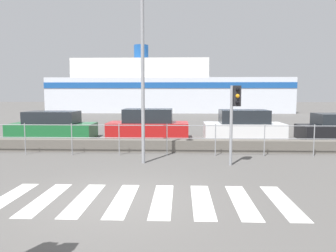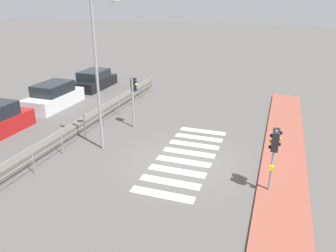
# 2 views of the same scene
# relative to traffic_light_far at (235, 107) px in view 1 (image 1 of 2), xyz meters

# --- Properties ---
(ground_plane) EXTENTS (160.00, 160.00, 0.00)m
(ground_plane) POSITION_rel_traffic_light_far_xyz_m (-3.26, -3.70, -1.97)
(ground_plane) COLOR #565451
(crosswalk) EXTENTS (6.75, 2.40, 0.01)m
(crosswalk) POSITION_rel_traffic_light_far_xyz_m (-2.65, -3.70, -1.96)
(crosswalk) COLOR silver
(crosswalk) RESTS_ON ground_plane
(seawall) EXTENTS (22.87, 0.55, 0.50)m
(seawall) POSITION_rel_traffic_light_far_xyz_m (-3.26, 2.52, -1.72)
(seawall) COLOR #605B54
(seawall) RESTS_ON ground_plane
(harbor_fence) EXTENTS (20.62, 0.04, 1.24)m
(harbor_fence) POSITION_rel_traffic_light_far_xyz_m (-3.26, 1.64, -1.15)
(harbor_fence) COLOR gray
(harbor_fence) RESTS_ON ground_plane
(traffic_light_far) EXTENTS (0.34, 0.32, 2.67)m
(traffic_light_far) POSITION_rel_traffic_light_far_xyz_m (0.00, 0.00, 0.00)
(traffic_light_far) COLOR gray
(traffic_light_far) RESTS_ON ground_plane
(streetlamp) EXTENTS (0.32, 1.31, 6.71)m
(streetlamp) POSITION_rel_traffic_light_far_xyz_m (-3.08, 0.02, 2.16)
(streetlamp) COLOR gray
(streetlamp) RESTS_ON ground_plane
(ferry_boat) EXTENTS (29.79, 6.26, 8.40)m
(ferry_boat) POSITION_rel_traffic_light_far_xyz_m (-3.98, 30.83, 0.84)
(ferry_boat) COLOR silver
(ferry_boat) RESTS_ON ground_plane
(parked_car_green) EXTENTS (4.48, 1.86, 1.45)m
(parked_car_green) POSITION_rel_traffic_light_far_xyz_m (-8.70, 6.36, -1.35)
(parked_car_green) COLOR #1E6633
(parked_car_green) RESTS_ON ground_plane
(parked_car_red) EXTENTS (4.25, 1.85, 1.59)m
(parked_car_red) POSITION_rel_traffic_light_far_xyz_m (-3.53, 6.36, -1.29)
(parked_car_red) COLOR #B21919
(parked_car_red) RESTS_ON ground_plane
(parked_car_white) EXTENTS (4.12, 1.85, 1.55)m
(parked_car_white) POSITION_rel_traffic_light_far_xyz_m (1.51, 6.36, -1.31)
(parked_car_white) COLOR silver
(parked_car_white) RESTS_ON ground_plane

